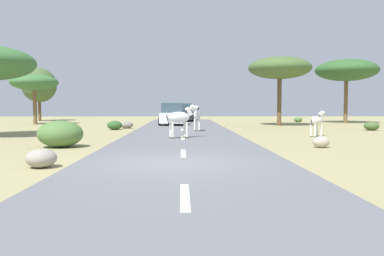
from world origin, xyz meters
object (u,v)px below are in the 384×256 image
Objects in this scene: car_1 at (173,115)px; bush_1 at (372,126)px; tree_4 at (34,83)px; bush_4 at (60,134)px; rock_0 at (321,142)px; zebra_0 at (197,116)px; zebra_1 at (181,118)px; bush_3 at (115,125)px; rock_3 at (41,158)px; tree_3 at (280,68)px; car_0 at (183,113)px; rock_1 at (127,125)px; bush_2 at (298,120)px; zebra_3 at (317,121)px; tree_1 at (39,85)px; tree_0 at (347,70)px.

bush_1 is (12.90, -6.49, -0.57)m from car_1.
car_1 is 1.05× the size of tree_4.
bush_4 reaches higher than rock_0.
zebra_0 is at bearing -35.06° from tree_4.
zebra_1 is at bearing 37.21° from bush_4.
rock_3 is (0.76, -15.50, -0.05)m from bush_3.
rock_3 is at bearing -137.74° from bush_1.
bush_3 is (-12.10, -4.71, -4.21)m from tree_3.
car_1 reaches higher than zebra_1.
rock_0 is at bearing 101.09° from car_0.
tree_4 is at bearing 137.46° from bush_3.
rock_1 is at bearing -164.48° from tree_3.
rock_1 reaches higher than bush_2.
rock_1 is (-11.52, -3.20, -4.26)m from tree_3.
zebra_0 is at bearing 71.15° from rock_3.
car_0 reaches higher than bush_2.
rock_1 is at bearing 126.16° from rock_0.
zebra_1 is 0.37× the size of car_0.
zebra_3 reaches higher than rock_3.
car_0 is (-0.81, 14.78, -0.14)m from zebra_0.
bush_1 is 12.08m from rock_0.
zebra_1 is 6.70m from rock_0.
zebra_0 is 0.38× the size of car_0.
tree_1 is at bearing 109.97° from rock_3.
rock_3 is (10.86, -29.89, -3.39)m from tree_1.
car_0 is at bearing 70.37° from bush_3.
tree_4 is 4.72× the size of rock_1.
zebra_3 is at bearing 41.99° from rock_3.
tree_4 is 23.86m from bush_2.
zebra_0 is at bearing 91.89° from car_0.
car_0 is 15.64m from tree_0.
car_1 is at bearing 110.13° from rock_0.
car_1 is at bearing 171.88° from zebra_3.
car_0 is 13.84m from tree_4.
bush_3 is at bearing -121.75° from car_1.
car_0 is at bearing 102.34° from rock_0.
rock_1 is at bearing -34.05° from tree_4.
tree_0 is at bearing 30.92° from tree_3.
car_1 is at bearing 76.05° from bush_4.
tree_4 is 2.43× the size of bush_4.
bush_3 reaches higher than rock_1.
rock_1 is 1.13× the size of rock_3.
car_0 reaches higher than zebra_1.
bush_4 is 5.01m from rock_3.
zebra_0 is at bearing -141.50° from tree_0.
zebra_0 reaches higher than bush_3.
rock_1 is at bearing -126.10° from car_1.
zebra_0 is 1.03× the size of zebra_1.
tree_3 is 20.17m from tree_4.
tree_4 is at bearing 161.24° from bush_1.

